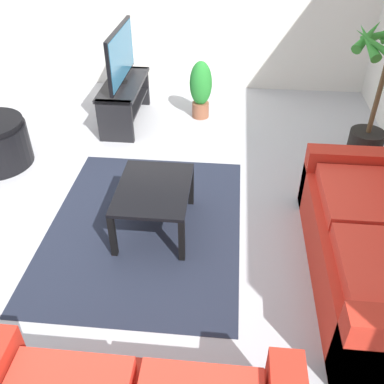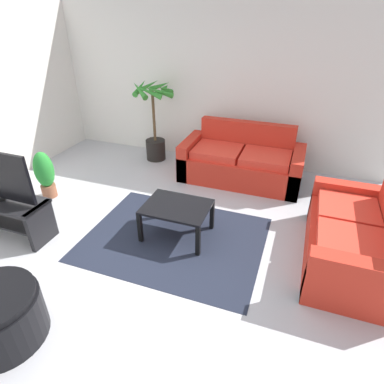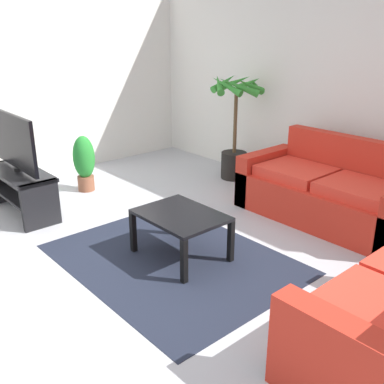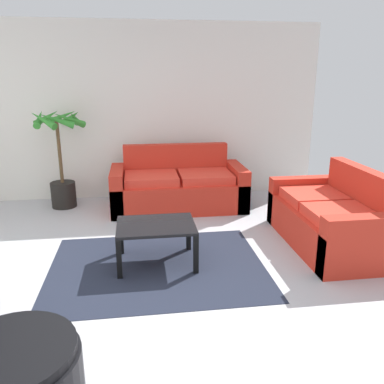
{
  "view_description": "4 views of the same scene",
  "coord_description": "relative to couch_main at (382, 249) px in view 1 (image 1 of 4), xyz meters",
  "views": [
    {
      "loc": [
        3.12,
        1.1,
        2.55
      ],
      "look_at": [
        0.51,
        0.84,
        0.61
      ],
      "focal_mm": 40.29,
      "sensor_mm": 36.0,
      "label": 1
    },
    {
      "loc": [
        1.56,
        -2.57,
        2.56
      ],
      "look_at": [
        0.43,
        0.51,
        0.66
      ],
      "focal_mm": 30.14,
      "sensor_mm": 36.0,
      "label": 2
    },
    {
      "loc": [
        3.12,
        -1.9,
        2.05
      ],
      "look_at": [
        0.3,
        0.58,
        0.64
      ],
      "focal_mm": 41.59,
      "sensor_mm": 36.0,
      "label": 3
    },
    {
      "loc": [
        0.08,
        -3.31,
        1.91
      ],
      "look_at": [
        0.67,
        0.88,
        0.65
      ],
      "focal_mm": 36.84,
      "sensor_mm": 36.0,
      "label": 4
    }
  ],
  "objects": [
    {
      "name": "tv_stand",
      "position": [
        -2.42,
        -2.5,
        0.03
      ],
      "size": [
        1.1,
        0.45,
        0.51
      ],
      "color": "black",
      "rests_on": "ground"
    },
    {
      "name": "couch_main",
      "position": [
        0.0,
        0.0,
        0.0
      ],
      "size": [
        1.95,
        0.9,
        0.9
      ],
      "color": "red",
      "rests_on": "ground"
    },
    {
      "name": "area_rug",
      "position": [
        -0.42,
        -1.89,
        -0.3
      ],
      "size": [
        2.2,
        1.7,
        0.01
      ],
      "primitive_type": "cube",
      "color": "#1E2333",
      "rests_on": "ground"
    },
    {
      "name": "potted_palm",
      "position": [
        -1.69,
        0.26,
        0.38
      ],
      "size": [
        0.78,
        0.77,
        1.47
      ],
      "color": "black",
      "rests_on": "ground"
    },
    {
      "name": "potted_plant_small",
      "position": [
        -2.64,
        -1.57,
        0.09
      ],
      "size": [
        0.28,
        0.28,
        0.73
      ],
      "color": "brown",
      "rests_on": "ground"
    },
    {
      "name": "coffee_table",
      "position": [
        -0.42,
        -1.79,
        0.07
      ],
      "size": [
        0.8,
        0.61,
        0.44
      ],
      "color": "black",
      "rests_on": "ground"
    },
    {
      "name": "ground_plane",
      "position": [
        -0.66,
        -2.28,
        -0.3
      ],
      "size": [
        6.6,
        6.6,
        0.0
      ],
      "primitive_type": "plane",
      "color": "#B2B2B7"
    },
    {
      "name": "tv",
      "position": [
        -2.42,
        -2.5,
        0.55
      ],
      "size": [
        1.08,
        0.1,
        0.65
      ],
      "color": "black",
      "rests_on": "tv_stand"
    }
  ]
}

